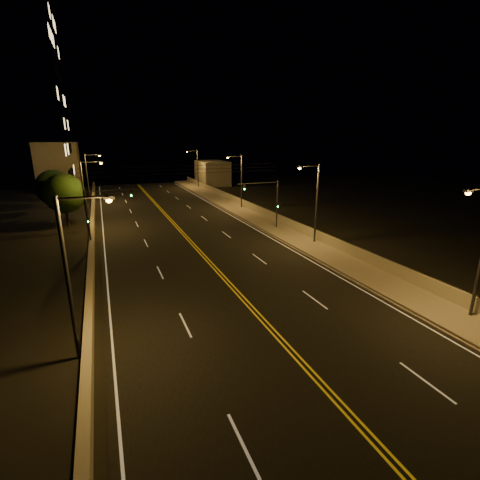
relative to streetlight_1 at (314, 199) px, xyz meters
name	(u,v)px	position (x,y,z in m)	size (l,w,h in m)	color
ground	(371,438)	(-11.50, -21.62, -4.79)	(160.00, 160.00, 0.00)	black
road	(211,263)	(-11.50, -1.62, -4.78)	(18.00, 120.00, 0.02)	black
sidewalk	(315,248)	(-0.70, -1.62, -4.64)	(3.60, 120.00, 0.30)	slate
curb	(298,251)	(-2.57, -1.62, -4.72)	(0.14, 120.00, 0.15)	slate
parapet_wall	(329,240)	(0.95, -1.62, -3.99)	(0.30, 120.00, 1.00)	gray
jersey_barrier	(91,274)	(-21.22, -1.62, -4.32)	(0.45, 120.00, 0.94)	gray
distant_building_right	(212,173)	(5.00, 50.34, -2.04)	(6.00, 10.00, 5.50)	gray
distant_building_left	(59,167)	(-27.50, 52.77, 0.15)	(8.00, 8.00, 9.88)	gray
parapet_rail	(330,235)	(0.95, -1.62, -3.46)	(0.06, 0.06, 120.00)	black
lane_markings	(211,264)	(-11.50, -1.69, -4.77)	(17.32, 116.00, 0.00)	silver
streetlight_1	(314,199)	(0.00, 0.00, 0.00)	(2.55, 0.28, 8.20)	#2D2D33
streetlight_2	(240,178)	(0.00, 20.26, 0.00)	(2.55, 0.28, 8.20)	#2D2D33
streetlight_3	(196,166)	(0.00, 45.77, 0.00)	(2.55, 0.28, 8.20)	#2D2D33
streetlight_4	(73,268)	(-21.39, -12.23, 0.00)	(2.55, 0.28, 8.20)	#2D2D33
streetlight_5	(86,191)	(-21.39, 14.43, 0.00)	(2.55, 0.28, 8.20)	#2D2D33
streetlight_6	(89,175)	(-21.39, 33.21, 0.00)	(2.55, 0.28, 8.20)	#2D2D33
traffic_signal_right	(269,199)	(-1.52, 6.99, -1.04)	(5.11, 0.31, 5.91)	#2D2D33
traffic_signal_left	(98,211)	(-20.27, 6.99, -1.04)	(5.11, 0.31, 5.91)	#2D2D33
overhead_wires	(183,170)	(-11.50, 7.88, 2.61)	(22.00, 0.03, 0.83)	black
tree_0	(64,193)	(-24.08, 18.13, -0.66)	(4.84, 4.84, 6.56)	black
tree_1	(54,188)	(-25.71, 24.17, -0.67)	(4.83, 4.83, 6.55)	black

